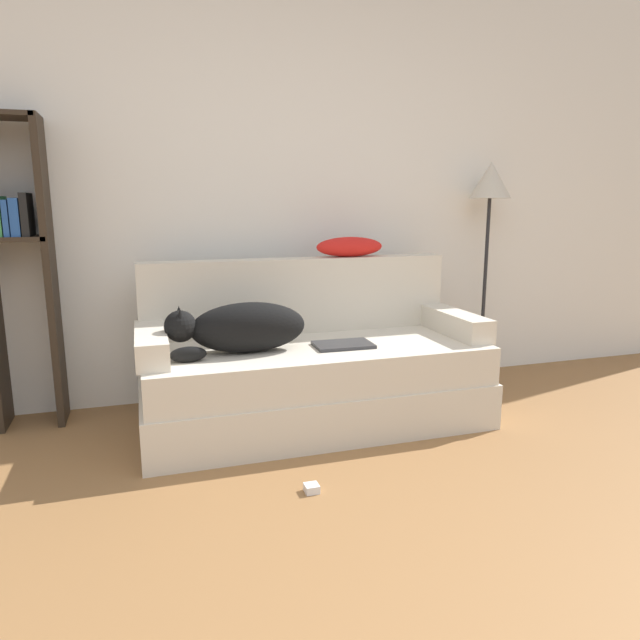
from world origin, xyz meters
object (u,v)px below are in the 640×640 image
object	(u,v)px
throw_pillow	(350,247)
bookshelf	(18,257)
power_adapter	(312,488)
floor_lamp	(490,198)
couch	(315,384)
dog	(240,328)
laptop	(343,345)

from	to	relation	value
throw_pillow	bookshelf	world-z (taller)	bookshelf
bookshelf	power_adapter	distance (m)	1.95
bookshelf	floor_lamp	world-z (taller)	bookshelf
couch	power_adapter	bearing A→B (deg)	-108.12
dog	floor_lamp	bearing A→B (deg)	16.35
throw_pillow	floor_lamp	world-z (taller)	floor_lamp
couch	dog	bearing A→B (deg)	-171.14
couch	throw_pillow	size ratio (longest dim) A/B	4.46
throw_pillow	power_adapter	bearing A→B (deg)	-117.62
bookshelf	power_adapter	bearing A→B (deg)	-44.45
power_adapter	couch	bearing A→B (deg)	71.88
dog	power_adapter	distance (m)	0.90
couch	throw_pillow	xyz separation A→B (m)	(0.32, 0.34, 0.72)
couch	throw_pillow	world-z (taller)	throw_pillow
couch	power_adapter	size ratio (longest dim) A/B	31.01
laptop	floor_lamp	xyz separation A→B (m)	(1.22, 0.55, 0.77)
dog	throw_pillow	distance (m)	0.91
laptop	power_adapter	xyz separation A→B (m)	(-0.37, -0.64, -0.44)
couch	bookshelf	size ratio (longest dim) A/B	1.12
throw_pillow	bookshelf	bearing A→B (deg)	175.84
couch	floor_lamp	world-z (taller)	floor_lamp
dog	bookshelf	distance (m)	1.24
dog	floor_lamp	distance (m)	1.94
dog	power_adapter	world-z (taller)	dog
dog	couch	bearing A→B (deg)	8.86
couch	bookshelf	distance (m)	1.70
laptop	bookshelf	xyz separation A→B (m)	(-1.61, 0.57, 0.46)
throw_pillow	floor_lamp	size ratio (longest dim) A/B	0.28
throw_pillow	couch	bearing A→B (deg)	-133.51
couch	power_adapter	world-z (taller)	couch
couch	laptop	xyz separation A→B (m)	(0.13, -0.10, 0.24)
dog	throw_pillow	world-z (taller)	throw_pillow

